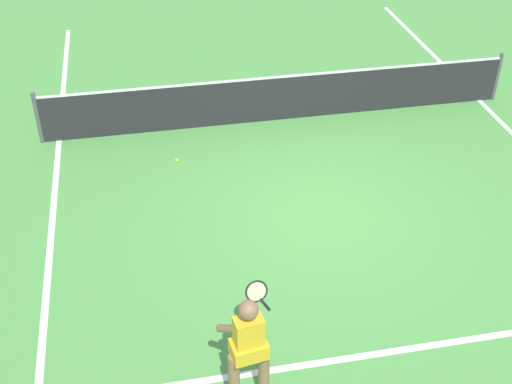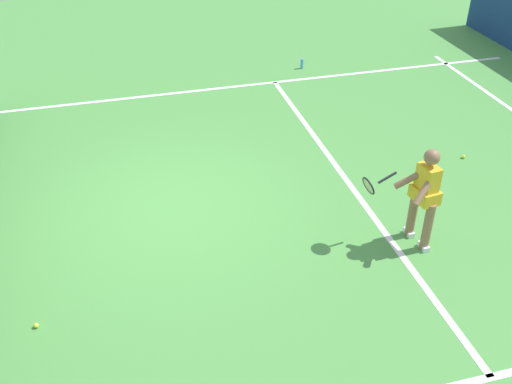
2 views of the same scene
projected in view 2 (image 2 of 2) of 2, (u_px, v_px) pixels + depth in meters
ground_plane at (173, 206)px, 9.47m from camera, size 25.64×25.64×0.00m
service_line_marking at (346, 179)px, 10.10m from camera, size 8.58×0.10×0.01m
sideline_right_marking at (145, 96)px, 12.90m from camera, size 0.10×17.73×0.01m
tennis_player at (423, 194)px, 8.23m from camera, size 0.72×1.01×1.55m
tennis_ball_near at (463, 157)px, 10.69m from camera, size 0.07×0.07×0.07m
tennis_ball_mid at (36, 326)px, 7.28m from camera, size 0.07×0.07×0.07m
water_bottle at (302, 64)px, 14.18m from camera, size 0.07×0.07×0.24m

